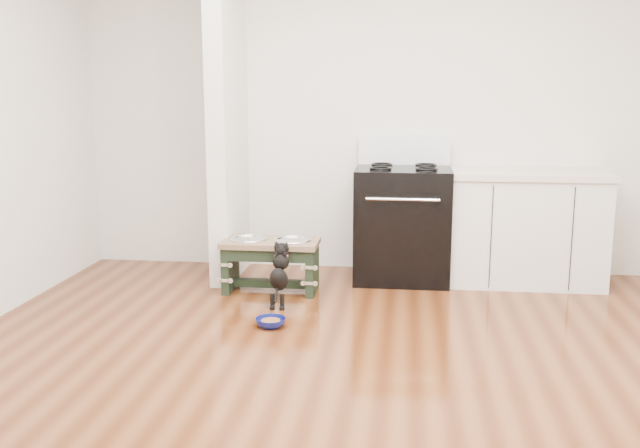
{
  "coord_description": "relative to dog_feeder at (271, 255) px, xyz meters",
  "views": [
    {
      "loc": [
        0.28,
        -3.58,
        1.57
      ],
      "look_at": [
        -0.32,
        1.29,
        0.62
      ],
      "focal_mm": 40.0,
      "sensor_mm": 36.0,
      "label": 1
    }
  ],
  "objects": [
    {
      "name": "cabinet_run",
      "position": [
        1.98,
        0.51,
        0.16
      ],
      "size": [
        1.24,
        0.64,
        0.91
      ],
      "color": "silver",
      "rests_on": "ground"
    },
    {
      "name": "ground",
      "position": [
        0.75,
        -1.67,
        -0.29
      ],
      "size": [
        5.0,
        5.0,
        0.0
      ],
      "primitive_type": "plane",
      "color": "#4C210D",
      "rests_on": "ground"
    },
    {
      "name": "floor_bowl",
      "position": [
        0.16,
        -0.83,
        -0.26
      ],
      "size": [
        0.25,
        0.25,
        0.06
      ],
      "rotation": [
        0.0,
        0.0,
        0.3
      ],
      "color": "#0D145B",
      "rests_on": "ground"
    },
    {
      "name": "room_shell",
      "position": [
        0.75,
        -1.67,
        1.33
      ],
      "size": [
        5.0,
        5.0,
        5.0
      ],
      "color": "silver",
      "rests_on": "ground"
    },
    {
      "name": "partition_wall",
      "position": [
        -0.42,
        0.43,
        1.06
      ],
      "size": [
        0.15,
        0.8,
        2.7
      ],
      "primitive_type": "cube",
      "color": "silver",
      "rests_on": "ground"
    },
    {
      "name": "puppy",
      "position": [
        0.13,
        -0.34,
        -0.04
      ],
      "size": [
        0.13,
        0.38,
        0.45
      ],
      "color": "black",
      "rests_on": "ground"
    },
    {
      "name": "dog_feeder",
      "position": [
        0.0,
        0.0,
        0.0
      ],
      "size": [
        0.74,
        0.39,
        0.42
      ],
      "color": "black",
      "rests_on": "ground"
    },
    {
      "name": "oven_range",
      "position": [
        1.0,
        0.49,
        0.19
      ],
      "size": [
        0.76,
        0.69,
        1.14
      ],
      "color": "black",
      "rests_on": "ground"
    }
  ]
}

